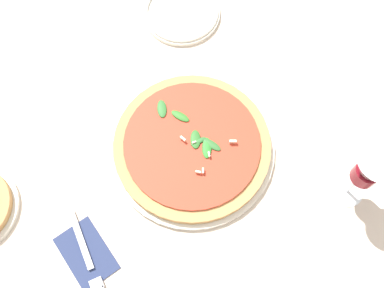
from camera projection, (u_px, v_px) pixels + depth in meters
The scene contains 6 objects.
ground_plane at pixel (190, 130), 0.96m from camera, with size 6.00×6.00×0.00m, color beige.
pizza_arugula_main at pixel (192, 146), 0.93m from camera, with size 0.34×0.34×0.05m.
wine_glass at pixel (370, 170), 0.79m from camera, with size 0.09×0.09×0.19m.
napkin at pixel (86, 253), 0.86m from camera, with size 0.14×0.12×0.01m.
fork at pixel (87, 257), 0.85m from camera, with size 0.18×0.12×0.00m.
side_plate_white at pixel (182, 13), 1.07m from camera, with size 0.18×0.18×0.02m.
Camera 1 is at (0.22, -0.32, 0.88)m, focal length 42.00 mm.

